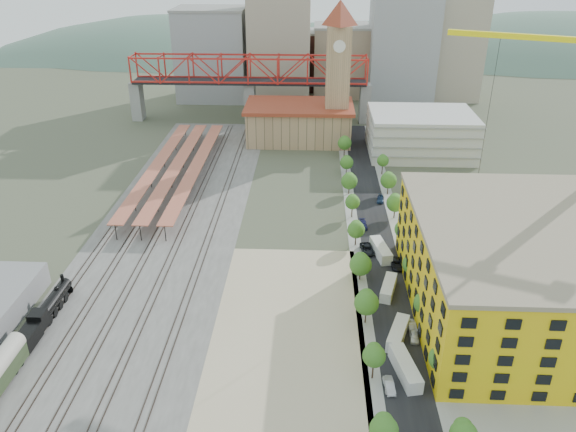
{
  "coord_description": "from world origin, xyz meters",
  "views": [
    {
      "loc": [
        -0.28,
        -111.99,
        65.63
      ],
      "look_at": [
        -5.3,
        -0.17,
        10.0
      ],
      "focal_mm": 35.0,
      "sensor_mm": 36.0,
      "label": 1
    }
  ],
  "objects_px": {
    "site_trailer_a": "(405,368)",
    "site_trailer_c": "(388,288)",
    "locomotive": "(47,312)",
    "construction_building": "(534,271)",
    "site_trailer_b": "(398,333)",
    "site_trailer_d": "(381,250)",
    "car_0": "(389,385)",
    "clock_tower": "(338,61)"
  },
  "relations": [
    {
      "from": "locomotive",
      "to": "site_trailer_d",
      "type": "height_order",
      "value": "locomotive"
    },
    {
      "from": "locomotive",
      "to": "site_trailer_b",
      "type": "distance_m",
      "value": 66.06
    },
    {
      "from": "clock_tower",
      "to": "site_trailer_c",
      "type": "height_order",
      "value": "clock_tower"
    },
    {
      "from": "site_trailer_a",
      "to": "site_trailer_b",
      "type": "height_order",
      "value": "site_trailer_a"
    },
    {
      "from": "clock_tower",
      "to": "construction_building",
      "type": "bearing_deg",
      "value": -71.22
    },
    {
      "from": "clock_tower",
      "to": "construction_building",
      "type": "distance_m",
      "value": 107.36
    },
    {
      "from": "site_trailer_b",
      "to": "car_0",
      "type": "relative_size",
      "value": 2.34
    },
    {
      "from": "site_trailer_d",
      "to": "car_0",
      "type": "relative_size",
      "value": 2.47
    },
    {
      "from": "site_trailer_c",
      "to": "construction_building",
      "type": "bearing_deg",
      "value": 3.74
    },
    {
      "from": "clock_tower",
      "to": "site_trailer_d",
      "type": "distance_m",
      "value": 84.42
    },
    {
      "from": "site_trailer_b",
      "to": "locomotive",
      "type": "bearing_deg",
      "value": -162.81
    },
    {
      "from": "site_trailer_a",
      "to": "car_0",
      "type": "distance_m",
      "value": 4.49
    },
    {
      "from": "car_0",
      "to": "site_trailer_a",
      "type": "bearing_deg",
      "value": 49.42
    },
    {
      "from": "site_trailer_a",
      "to": "site_trailer_d",
      "type": "relative_size",
      "value": 1.01
    },
    {
      "from": "site_trailer_d",
      "to": "site_trailer_b",
      "type": "bearing_deg",
      "value": -101.57
    },
    {
      "from": "site_trailer_c",
      "to": "locomotive",
      "type": "bearing_deg",
      "value": -154.12
    },
    {
      "from": "site_trailer_a",
      "to": "site_trailer_d",
      "type": "height_order",
      "value": "site_trailer_a"
    },
    {
      "from": "site_trailer_a",
      "to": "car_0",
      "type": "xyz_separation_m",
      "value": [
        -3.0,
        -3.27,
        -0.68
      ]
    },
    {
      "from": "construction_building",
      "to": "site_trailer_c",
      "type": "xyz_separation_m",
      "value": [
        -26.0,
        5.34,
        -8.21
      ]
    },
    {
      "from": "construction_building",
      "to": "site_trailer_b",
      "type": "distance_m",
      "value": 28.88
    },
    {
      "from": "site_trailer_b",
      "to": "site_trailer_d",
      "type": "distance_m",
      "value": 30.11
    },
    {
      "from": "clock_tower",
      "to": "locomotive",
      "type": "relative_size",
      "value": 2.4
    },
    {
      "from": "construction_building",
      "to": "car_0",
      "type": "xyz_separation_m",
      "value": [
        -29.0,
        -22.2,
        -8.74
      ]
    },
    {
      "from": "site_trailer_b",
      "to": "site_trailer_c",
      "type": "relative_size",
      "value": 1.06
    },
    {
      "from": "locomotive",
      "to": "site_trailer_d",
      "type": "relative_size",
      "value": 2.22
    },
    {
      "from": "construction_building",
      "to": "locomotive",
      "type": "distance_m",
      "value": 92.56
    },
    {
      "from": "construction_building",
      "to": "site_trailer_d",
      "type": "xyz_separation_m",
      "value": [
        -26.0,
        20.53,
        -8.07
      ]
    },
    {
      "from": "locomotive",
      "to": "site_trailer_b",
      "type": "xyz_separation_m",
      "value": [
        66.0,
        -2.63,
        -0.75
      ]
    },
    {
      "from": "site_trailer_b",
      "to": "car_0",
      "type": "distance_m",
      "value": 12.98
    },
    {
      "from": "site_trailer_b",
      "to": "car_0",
      "type": "bearing_deg",
      "value": -83.9
    },
    {
      "from": "site_trailer_a",
      "to": "site_trailer_c",
      "type": "bearing_deg",
      "value": 77.97
    },
    {
      "from": "site_trailer_a",
      "to": "site_trailer_c",
      "type": "distance_m",
      "value": 24.26
    },
    {
      "from": "construction_building",
      "to": "car_0",
      "type": "bearing_deg",
      "value": -142.57
    },
    {
      "from": "locomotive",
      "to": "car_0",
      "type": "bearing_deg",
      "value": -13.61
    },
    {
      "from": "site_trailer_a",
      "to": "site_trailer_b",
      "type": "xyz_separation_m",
      "value": [
        0.0,
        9.35,
        -0.09
      ]
    },
    {
      "from": "construction_building",
      "to": "site_trailer_b",
      "type": "height_order",
      "value": "construction_building"
    },
    {
      "from": "site_trailer_b",
      "to": "site_trailer_d",
      "type": "xyz_separation_m",
      "value": [
        0.0,
        30.11,
        0.07
      ]
    },
    {
      "from": "clock_tower",
      "to": "site_trailer_b",
      "type": "distance_m",
      "value": 113.24
    },
    {
      "from": "clock_tower",
      "to": "locomotive",
      "type": "bearing_deg",
      "value": -118.47
    },
    {
      "from": "site_trailer_d",
      "to": "car_0",
      "type": "bearing_deg",
      "value": -105.59
    },
    {
      "from": "construction_building",
      "to": "locomotive",
      "type": "bearing_deg",
      "value": -175.68
    },
    {
      "from": "site_trailer_a",
      "to": "site_trailer_c",
      "type": "height_order",
      "value": "site_trailer_a"
    }
  ]
}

